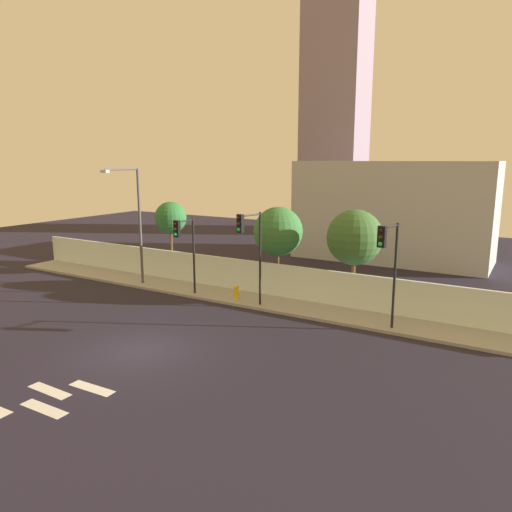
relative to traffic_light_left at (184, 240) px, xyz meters
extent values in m
plane|color=#211D2C|center=(3.10, -6.80, -3.31)|extent=(80.00, 80.00, 0.00)
cube|color=#959595|center=(3.10, 1.40, -3.24)|extent=(36.00, 2.40, 0.15)
cube|color=silver|center=(3.10, 2.69, -2.26)|extent=(36.00, 0.18, 1.80)
cube|color=silver|center=(3.88, -11.75, -3.31)|extent=(1.81, 0.47, 0.01)
cube|color=silver|center=(2.99, -10.90, -3.31)|extent=(1.81, 0.46, 0.01)
cube|color=silver|center=(4.07, -10.05, -3.31)|extent=(1.81, 0.50, 0.01)
cylinder|color=black|center=(0.03, 0.75, -1.01)|extent=(0.12, 0.12, 4.30)
cylinder|color=black|center=(0.00, 0.09, 1.04)|extent=(0.13, 1.32, 0.08)
cube|color=black|center=(-0.02, -0.57, 0.69)|extent=(0.35, 0.21, 0.90)
sphere|color=black|center=(-0.02, -0.69, 0.96)|extent=(0.18, 0.18, 0.18)
sphere|color=#33260A|center=(-0.02, -0.69, 0.68)|extent=(0.18, 0.18, 0.18)
sphere|color=#19F24C|center=(-0.02, -0.69, 0.40)|extent=(0.18, 0.18, 0.18)
cylinder|color=black|center=(4.34, 0.75, -0.74)|extent=(0.12, 0.12, 4.85)
cylinder|color=black|center=(4.18, 0.07, 1.59)|extent=(0.40, 1.37, 0.08)
cube|color=black|center=(4.02, -0.60, 1.24)|extent=(0.38, 0.27, 0.90)
sphere|color=black|center=(3.99, -0.72, 1.51)|extent=(0.18, 0.18, 0.18)
sphere|color=#33260A|center=(3.99, -0.72, 1.23)|extent=(0.18, 0.18, 0.18)
sphere|color=#19F24C|center=(3.99, -0.72, 0.95)|extent=(0.18, 0.18, 0.18)
cylinder|color=black|center=(11.25, 0.75, -0.78)|extent=(0.12, 0.12, 4.77)
cylinder|color=black|center=(11.12, 0.06, 1.51)|extent=(0.35, 1.39, 0.08)
cube|color=black|center=(10.99, -0.63, 1.16)|extent=(0.37, 0.26, 0.90)
sphere|color=black|center=(10.97, -0.75, 1.43)|extent=(0.18, 0.18, 0.18)
sphere|color=#33260A|center=(10.97, -0.75, 1.15)|extent=(0.18, 0.18, 0.18)
sphere|color=#19F24C|center=(10.97, -0.75, 0.87)|extent=(0.18, 0.18, 0.18)
cylinder|color=#4C4C51|center=(-4.18, 0.95, 0.32)|extent=(0.16, 0.16, 6.97)
cylinder|color=#4C4C51|center=(-4.41, -0.08, 3.75)|extent=(0.56, 2.09, 0.10)
cube|color=beige|center=(-4.64, -1.12, 3.65)|extent=(0.64, 0.36, 0.16)
cylinder|color=gold|center=(2.78, 0.87, -2.84)|extent=(0.24, 0.24, 0.64)
sphere|color=gold|center=(2.78, 0.87, -2.48)|extent=(0.26, 0.26, 0.26)
cylinder|color=gold|center=(2.61, 0.87, -2.81)|extent=(0.10, 0.09, 0.09)
cylinder|color=gold|center=(2.95, 0.87, -2.81)|extent=(0.10, 0.09, 0.09)
cylinder|color=brown|center=(-4.52, 4.14, -1.68)|extent=(0.16, 0.16, 3.26)
sphere|color=#2C6F35|center=(-4.52, 4.14, 0.53)|extent=(2.11, 2.11, 2.11)
cylinder|color=brown|center=(3.56, 4.14, -1.94)|extent=(0.17, 0.17, 2.74)
sphere|color=#347236|center=(3.56, 4.14, 0.21)|extent=(2.87, 2.87, 2.87)
cylinder|color=brown|center=(8.18, 4.14, -1.94)|extent=(0.22, 0.22, 2.74)
sphere|color=#38642F|center=(8.18, 4.14, 0.25)|extent=(2.98, 2.98, 2.98)
cube|color=#AEAEAE|center=(6.80, 16.69, 0.45)|extent=(14.39, 6.00, 7.53)
cube|color=gray|center=(-2.95, 28.69, 12.27)|extent=(6.10, 5.00, 31.16)
camera|label=1|loc=(16.53, -20.08, 4.26)|focal=33.59mm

